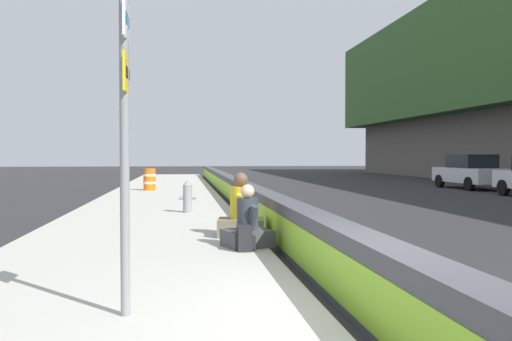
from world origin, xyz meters
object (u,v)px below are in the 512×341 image
object	(u,v)px
seated_person_middle	(241,216)
construction_barrel	(150,179)
parked_car_midline	(470,172)
seated_person_foreground	(248,227)
fire_hydrant	(187,196)
route_sign_post	(125,95)
backpack	(245,239)

from	to	relation	value
seated_person_middle	construction_barrel	size ratio (longest dim) A/B	1.27
construction_barrel	parked_car_midline	world-z (taller)	parked_car_midline
seated_person_foreground	construction_barrel	distance (m)	15.54
fire_hydrant	seated_person_middle	size ratio (longest dim) A/B	0.73
seated_person_middle	construction_barrel	distance (m)	14.31
seated_person_foreground	parked_car_midline	xyz separation A→B (m)	(16.57, -13.09, 0.40)
route_sign_post	backpack	bearing A→B (deg)	-24.21
seated_person_foreground	seated_person_middle	distance (m)	1.25
seated_person_foreground	seated_person_middle	world-z (taller)	seated_person_middle
fire_hydrant	route_sign_post	bearing A→B (deg)	175.92
route_sign_post	seated_person_foreground	bearing A→B (deg)	-23.06
route_sign_post	seated_person_foreground	distance (m)	4.49
construction_barrel	route_sign_post	bearing A→B (deg)	-177.41
route_sign_post	backpack	distance (m)	4.18
route_sign_post	seated_person_foreground	xyz separation A→B (m)	(3.80, -1.62, -1.77)
fire_hydrant	backpack	world-z (taller)	fire_hydrant
seated_person_foreground	backpack	distance (m)	0.43
parked_car_midline	backpack	bearing A→B (deg)	142.18
parked_car_midline	seated_person_middle	bearing A→B (deg)	139.54
route_sign_post	parked_car_midline	size ratio (longest dim) A/B	0.79
seated_person_foreground	backpack	size ratio (longest dim) A/B	2.61
seated_person_middle	backpack	size ratio (longest dim) A/B	3.01
route_sign_post	parked_car_midline	xyz separation A→B (m)	(20.37, -14.71, -1.37)
fire_hydrant	seated_person_middle	xyz separation A→B (m)	(-4.47, -0.96, -0.07)
fire_hydrant	parked_car_midline	distance (m)	17.74
route_sign_post	seated_person_middle	world-z (taller)	route_sign_post
seated_person_foreground	parked_car_midline	bearing A→B (deg)	-38.30
seated_person_foreground	backpack	xyz separation A→B (m)	(-0.40, 0.09, -0.13)
construction_barrel	seated_person_foreground	bearing A→B (deg)	-170.81
route_sign_post	seated_person_middle	size ratio (longest dim) A/B	2.99
route_sign_post	backpack	xyz separation A→B (m)	(3.40, -1.53, -1.90)
route_sign_post	backpack	world-z (taller)	route_sign_post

